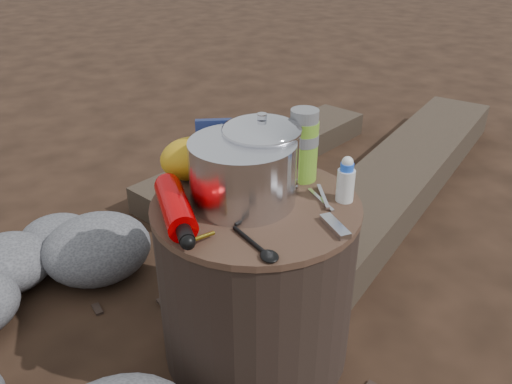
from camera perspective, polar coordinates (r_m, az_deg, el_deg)
name	(u,v)px	position (r m, az deg, el deg)	size (l,w,h in m)	color
ground	(256,345)	(1.48, 0.00, -16.61)	(60.00, 60.00, 0.00)	black
stump	(256,280)	(1.33, 0.00, -9.70)	(0.49, 0.49, 0.45)	black
rock_ring	(50,323)	(1.48, -21.90, -13.35)	(0.50, 1.08, 0.21)	#525156
log_main	(406,171)	(2.30, 16.28, 2.26)	(0.29, 1.74, 0.15)	#372C22
log_small	(263,156)	(2.39, 0.80, 3.98)	(0.25, 1.34, 0.11)	#372C22
foil_windscreen	(243,172)	(1.18, -1.49, 2.24)	(0.25, 0.25, 0.15)	silver
camping_pot	(262,155)	(1.22, 0.64, 4.14)	(0.18, 0.18, 0.18)	silver
fuel_bottle	(175,207)	(1.13, -8.96, -1.62)	(0.06, 0.26, 0.06)	#CE0002
thermos	(303,146)	(1.28, 5.27, 5.14)	(0.07, 0.07, 0.18)	#74AC2C
travel_mug	(273,146)	(1.34, 1.90, 5.11)	(0.09, 0.09, 0.13)	black
stuff_sack	(191,159)	(1.30, -7.19, 3.70)	(0.16, 0.13, 0.11)	#C08D13
food_pouch	(221,150)	(1.29, -3.92, 4.72)	(0.12, 0.03, 0.15)	#141D46
multitool	(335,226)	(1.11, 8.76, -3.78)	(0.03, 0.09, 0.01)	silver
pot_grabber	(321,199)	(1.22, 7.18, -0.75)	(0.03, 0.11, 0.01)	silver
spork	(250,241)	(1.06, -0.62, -5.41)	(0.03, 0.14, 0.01)	black
squeeze_bottle	(346,181)	(1.21, 9.93, 1.16)	(0.04, 0.04, 0.10)	silver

